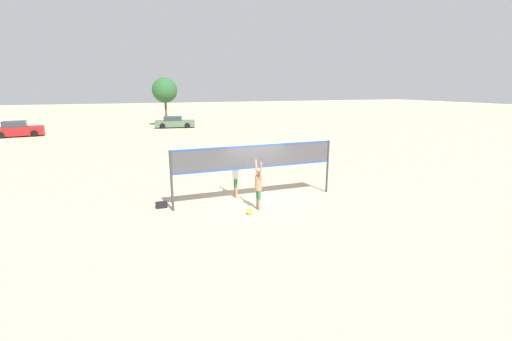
{
  "coord_description": "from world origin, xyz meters",
  "views": [
    {
      "loc": [
        -5.01,
        -13.2,
        4.78
      ],
      "look_at": [
        0.0,
        0.0,
        1.34
      ],
      "focal_mm": 24.0,
      "sensor_mm": 36.0,
      "label": 1
    }
  ],
  "objects_px": {
    "parked_car_near": "(18,130)",
    "player_spiker": "(258,184)",
    "tree_left_cluster": "(165,90)",
    "player_blocker": "(235,173)",
    "volleyball_net": "(256,160)",
    "volleyball": "(250,212)",
    "parked_car_mid": "(175,123)",
    "gear_bag": "(161,205)"
  },
  "relations": [
    {
      "from": "volleyball_net",
      "to": "tree_left_cluster",
      "type": "relative_size",
      "value": 1.2
    },
    {
      "from": "volleyball_net",
      "to": "player_spiker",
      "type": "height_order",
      "value": "volleyball_net"
    },
    {
      "from": "player_blocker",
      "to": "parked_car_near",
      "type": "relative_size",
      "value": 0.46
    },
    {
      "from": "player_blocker",
      "to": "parked_car_near",
      "type": "bearing_deg",
      "value": -151.1
    },
    {
      "from": "parked_car_near",
      "to": "volleyball",
      "type": "bearing_deg",
      "value": -70.58
    },
    {
      "from": "tree_left_cluster",
      "to": "player_spiker",
      "type": "bearing_deg",
      "value": -90.21
    },
    {
      "from": "volleyball_net",
      "to": "gear_bag",
      "type": "height_order",
      "value": "volleyball_net"
    },
    {
      "from": "player_blocker",
      "to": "parked_car_mid",
      "type": "relative_size",
      "value": 0.44
    },
    {
      "from": "player_blocker",
      "to": "gear_bag",
      "type": "bearing_deg",
      "value": -86.49
    },
    {
      "from": "player_spiker",
      "to": "tree_left_cluster",
      "type": "distance_m",
      "value": 32.6
    },
    {
      "from": "player_spiker",
      "to": "volleyball",
      "type": "height_order",
      "value": "player_spiker"
    },
    {
      "from": "volleyball_net",
      "to": "gear_bag",
      "type": "xyz_separation_m",
      "value": [
        -3.93,
        0.55,
        -1.67
      ]
    },
    {
      "from": "gear_bag",
      "to": "parked_car_mid",
      "type": "bearing_deg",
      "value": 81.16
    },
    {
      "from": "volleyball_net",
      "to": "volleyball",
      "type": "height_order",
      "value": "volleyball_net"
    },
    {
      "from": "volleyball_net",
      "to": "player_blocker",
      "type": "height_order",
      "value": "volleyball_net"
    },
    {
      "from": "volleyball_net",
      "to": "player_spiker",
      "type": "bearing_deg",
      "value": -105.86
    },
    {
      "from": "player_spiker",
      "to": "gear_bag",
      "type": "distance_m",
      "value": 4.08
    },
    {
      "from": "volleyball_net",
      "to": "player_blocker",
      "type": "relative_size",
      "value": 3.36
    },
    {
      "from": "player_spiker",
      "to": "tree_left_cluster",
      "type": "height_order",
      "value": "tree_left_cluster"
    },
    {
      "from": "gear_bag",
      "to": "parked_car_near",
      "type": "height_order",
      "value": "parked_car_near"
    },
    {
      "from": "player_blocker",
      "to": "parked_car_mid",
      "type": "height_order",
      "value": "player_blocker"
    },
    {
      "from": "player_spiker",
      "to": "volleyball_net",
      "type": "bearing_deg",
      "value": -15.86
    },
    {
      "from": "volleyball",
      "to": "parked_car_near",
      "type": "bearing_deg",
      "value": 116.73
    },
    {
      "from": "volleyball_net",
      "to": "gear_bag",
      "type": "bearing_deg",
      "value": 172.06
    },
    {
      "from": "parked_car_near",
      "to": "parked_car_mid",
      "type": "bearing_deg",
      "value": 1.37
    },
    {
      "from": "volleyball",
      "to": "tree_left_cluster",
      "type": "xyz_separation_m",
      "value": [
        0.64,
        32.83,
        4.3
      ]
    },
    {
      "from": "parked_car_mid",
      "to": "player_spiker",
      "type": "bearing_deg",
      "value": -81.96
    },
    {
      "from": "volleyball",
      "to": "tree_left_cluster",
      "type": "relative_size",
      "value": 0.04
    },
    {
      "from": "parked_car_mid",
      "to": "parked_car_near",
      "type": "bearing_deg",
      "value": -161.67
    },
    {
      "from": "parked_car_mid",
      "to": "tree_left_cluster",
      "type": "relative_size",
      "value": 0.82
    },
    {
      "from": "volleyball_net",
      "to": "tree_left_cluster",
      "type": "xyz_separation_m",
      "value": [
        -0.18,
        31.35,
        2.63
      ]
    },
    {
      "from": "player_spiker",
      "to": "tree_left_cluster",
      "type": "bearing_deg",
      "value": -0.21
    },
    {
      "from": "player_blocker",
      "to": "gear_bag",
      "type": "xyz_separation_m",
      "value": [
        -3.25,
        -0.2,
        -1.01
      ]
    },
    {
      "from": "volleyball",
      "to": "tree_left_cluster",
      "type": "bearing_deg",
      "value": 88.88
    },
    {
      "from": "tree_left_cluster",
      "to": "player_blocker",
      "type": "bearing_deg",
      "value": -90.94
    },
    {
      "from": "volleyball",
      "to": "parked_car_near",
      "type": "height_order",
      "value": "parked_car_near"
    },
    {
      "from": "gear_bag",
      "to": "parked_car_mid",
      "type": "height_order",
      "value": "parked_car_mid"
    },
    {
      "from": "volleyball",
      "to": "player_spiker",
      "type": "bearing_deg",
      "value": 38.0
    },
    {
      "from": "volleyball_net",
      "to": "volleyball",
      "type": "xyz_separation_m",
      "value": [
        -0.83,
        -1.48,
        -1.67
      ]
    },
    {
      "from": "gear_bag",
      "to": "tree_left_cluster",
      "type": "distance_m",
      "value": 31.32
    },
    {
      "from": "player_spiker",
      "to": "tree_left_cluster",
      "type": "relative_size",
      "value": 0.33
    },
    {
      "from": "parked_car_near",
      "to": "player_spiker",
      "type": "bearing_deg",
      "value": -69.4
    }
  ]
}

